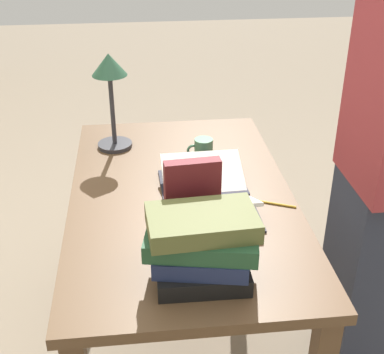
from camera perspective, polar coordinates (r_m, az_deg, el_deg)
The scene contains 9 objects.
ground_plane at distance 2.33m, azimuth -0.94°, elevation -18.14°, with size 12.00×12.00×0.00m, color gray.
reading_desk at distance 1.90m, azimuth -1.10°, elevation -4.56°, with size 1.27×0.76×0.76m.
open_book at distance 1.79m, azimuth 1.65°, elevation -1.71°, with size 0.44×0.31×0.09m.
book_stack_tall at distance 1.42m, azimuth 1.06°, elevation -7.36°, with size 0.23×0.32×0.20m.
book_standing_upright at distance 1.52m, azimuth 0.05°, elevation -2.88°, with size 0.05×0.16×0.27m.
reading_lamp at distance 2.09m, azimuth -8.73°, elevation 10.17°, with size 0.14×0.14×0.38m.
coffee_mug at distance 2.04m, azimuth 1.19°, elevation 2.91°, with size 0.07×0.10×0.09m.
pencil at distance 1.80m, azimuth 8.33°, elevation -2.75°, with size 0.08×0.16×0.01m.
person_reader at distance 1.91m, azimuth 19.42°, elevation 0.29°, with size 0.36×0.23×1.69m.
Camera 1 is at (-1.58, 0.14, 1.70)m, focal length 50.00 mm.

